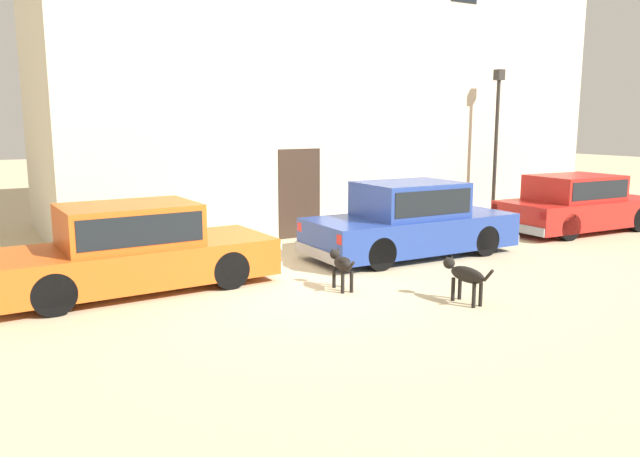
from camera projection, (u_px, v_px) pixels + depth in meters
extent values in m
plane|color=#CCB78E|center=(301.00, 285.00, 10.52)|extent=(80.00, 80.00, 0.00)
cube|color=#D15619|center=(134.00, 263.00, 10.15)|extent=(4.59, 1.88, 0.61)
cube|color=#D15619|center=(129.00, 224.00, 10.01)|extent=(2.13, 1.56, 0.67)
cube|color=black|center=(129.00, 224.00, 10.01)|extent=(1.96, 1.58, 0.47)
cube|color=#999BA0|center=(257.00, 258.00, 11.36)|extent=(0.17, 1.71, 0.20)
sphere|color=silver|center=(242.00, 234.00, 11.89)|extent=(0.20, 0.20, 0.20)
sphere|color=silver|center=(276.00, 247.00, 10.74)|extent=(0.20, 0.20, 0.20)
cylinder|color=black|center=(196.00, 253.00, 11.53)|extent=(0.64, 0.22, 0.64)
cylinder|color=black|center=(230.00, 270.00, 10.24)|extent=(0.64, 0.22, 0.64)
cylinder|color=black|center=(37.00, 272.00, 10.10)|extent=(0.64, 0.22, 0.64)
cylinder|color=black|center=(53.00, 294.00, 8.81)|extent=(0.64, 0.22, 0.64)
cube|color=navy|center=(410.00, 232.00, 12.76)|extent=(4.39, 1.88, 0.68)
cube|color=navy|center=(410.00, 199.00, 12.62)|extent=(2.04, 1.58, 0.69)
cube|color=black|center=(410.00, 199.00, 12.62)|extent=(1.88, 1.60, 0.49)
cube|color=#999BA0|center=(487.00, 234.00, 13.84)|extent=(0.16, 1.75, 0.20)
cube|color=#999BA0|center=(319.00, 253.00, 11.77)|extent=(0.16, 1.75, 0.20)
sphere|color=silver|center=(467.00, 213.00, 14.40)|extent=(0.20, 0.20, 0.20)
sphere|color=silver|center=(513.00, 221.00, 13.17)|extent=(0.20, 0.20, 0.20)
cube|color=red|center=(300.00, 227.00, 12.36)|extent=(0.04, 0.18, 0.18)
cube|color=red|center=(340.00, 240.00, 11.03)|extent=(0.04, 0.18, 0.18)
cylinder|color=black|center=(435.00, 229.00, 14.10)|extent=(0.64, 0.21, 0.63)
cylinder|color=black|center=(485.00, 241.00, 12.74)|extent=(0.64, 0.21, 0.63)
cylinder|color=black|center=(336.00, 240.00, 12.85)|extent=(0.64, 0.21, 0.63)
cylinder|color=black|center=(380.00, 254.00, 11.48)|extent=(0.64, 0.21, 0.63)
cube|color=#AD1E19|center=(578.00, 212.00, 15.57)|extent=(4.27, 1.93, 0.65)
cube|color=#AD1E19|center=(574.00, 187.00, 15.36)|extent=(2.16, 1.60, 0.61)
cube|color=black|center=(574.00, 187.00, 15.36)|extent=(2.00, 1.61, 0.43)
cube|color=#999BA0|center=(631.00, 215.00, 16.57)|extent=(0.19, 1.72, 0.20)
cube|color=#999BA0|center=(517.00, 227.00, 14.65)|extent=(0.19, 1.72, 0.20)
sphere|color=silver|center=(610.00, 198.00, 17.13)|extent=(0.20, 0.20, 0.20)
cube|color=red|center=(495.00, 207.00, 15.24)|extent=(0.05, 0.18, 0.18)
cube|color=red|center=(543.00, 216.00, 13.92)|extent=(0.05, 0.18, 0.18)
cylinder|color=black|center=(586.00, 211.00, 16.86)|extent=(0.65, 0.23, 0.64)
cylinder|color=black|center=(638.00, 219.00, 15.50)|extent=(0.65, 0.23, 0.64)
cylinder|color=black|center=(518.00, 218.00, 15.69)|extent=(0.65, 0.23, 0.64)
cylinder|color=black|center=(568.00, 227.00, 14.34)|extent=(0.65, 0.23, 0.64)
cube|color=beige|center=(325.00, 50.00, 17.38)|extent=(15.22, 5.30, 9.42)
cube|color=#38281E|center=(300.00, 194.00, 14.61)|extent=(1.10, 0.02, 2.10)
cylinder|color=black|center=(334.00, 277.00, 10.32)|extent=(0.06, 0.06, 0.35)
cylinder|color=black|center=(343.00, 277.00, 10.37)|extent=(0.06, 0.06, 0.35)
cylinder|color=black|center=(343.00, 283.00, 9.98)|extent=(0.06, 0.06, 0.35)
cylinder|color=black|center=(352.00, 282.00, 10.03)|extent=(0.06, 0.06, 0.35)
ellipsoid|color=black|center=(343.00, 264.00, 10.13)|extent=(0.30, 0.59, 0.23)
ellipsoid|color=black|center=(344.00, 261.00, 10.08)|extent=(0.25, 0.34, 0.13)
sphere|color=black|center=(335.00, 254.00, 10.43)|extent=(0.17, 0.17, 0.17)
cone|color=black|center=(333.00, 254.00, 10.51)|extent=(0.11, 0.11, 0.09)
cone|color=black|center=(332.00, 250.00, 10.40)|extent=(0.07, 0.07, 0.08)
cone|color=black|center=(338.00, 250.00, 10.44)|extent=(0.07, 0.07, 0.08)
cylinder|color=black|center=(351.00, 265.00, 9.80)|extent=(0.08, 0.19, 0.17)
cylinder|color=black|center=(453.00, 289.00, 9.57)|extent=(0.06, 0.06, 0.37)
cylinder|color=black|center=(460.00, 288.00, 9.64)|extent=(0.06, 0.06, 0.37)
cylinder|color=black|center=(474.00, 296.00, 9.21)|extent=(0.06, 0.06, 0.37)
cylinder|color=black|center=(481.00, 294.00, 9.28)|extent=(0.06, 0.06, 0.37)
ellipsoid|color=black|center=(467.00, 275.00, 9.38)|extent=(0.21, 0.67, 0.24)
sphere|color=black|center=(449.00, 263.00, 9.69)|extent=(0.18, 0.18, 0.18)
cone|color=black|center=(445.00, 263.00, 9.77)|extent=(0.10, 0.10, 0.10)
cone|color=black|center=(447.00, 258.00, 9.65)|extent=(0.07, 0.07, 0.08)
cone|color=black|center=(452.00, 258.00, 9.71)|extent=(0.07, 0.07, 0.08)
cylinder|color=black|center=(488.00, 275.00, 9.02)|extent=(0.05, 0.19, 0.21)
cylinder|color=#2D2B28|center=(495.00, 152.00, 16.82)|extent=(0.10, 0.10, 3.81)
cube|color=#2D2B28|center=(499.00, 75.00, 16.46)|extent=(0.22, 0.22, 0.28)
sphere|color=silver|center=(499.00, 75.00, 16.46)|extent=(0.18, 0.18, 0.18)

